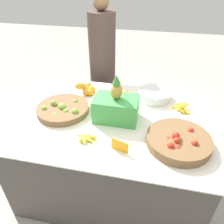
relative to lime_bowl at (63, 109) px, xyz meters
name	(u,v)px	position (x,y,z in m)	size (l,w,h in m)	color
ground_plane	(112,179)	(0.42, 0.01, -0.83)	(12.00, 12.00, 0.00)	#A39E93
market_table	(112,152)	(0.42, 0.01, -0.43)	(1.59, 1.17, 0.80)	#4C4742
lime_bowl	(63,109)	(0.00, 0.00, 0.00)	(0.44, 0.44, 0.09)	brown
tomato_basket	(178,141)	(0.94, -0.21, 0.01)	(0.44, 0.44, 0.11)	brown
orange_pile	(87,89)	(0.10, 0.35, 0.02)	(0.18, 0.19, 0.13)	orange
metal_bowl	(155,95)	(0.75, 0.38, 0.01)	(0.30, 0.30, 0.08)	silver
price_sign	(120,146)	(0.56, -0.36, 0.01)	(0.12, 0.04, 0.09)	orange
produce_crate	(116,107)	(0.46, 0.00, 0.08)	(0.35, 0.23, 0.39)	green
banana_bunch_middle_right	(85,137)	(0.29, -0.30, -0.01)	(0.16, 0.13, 0.04)	yellow
banana_bunch_front_center	(126,94)	(0.48, 0.38, -0.01)	(0.13, 0.16, 0.03)	yellow
banana_bunch_front_left	(181,108)	(0.98, 0.24, -0.01)	(0.16, 0.16, 0.06)	yellow
vendor_person	(103,74)	(0.11, 0.91, -0.08)	(0.30, 0.30, 1.61)	#473833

